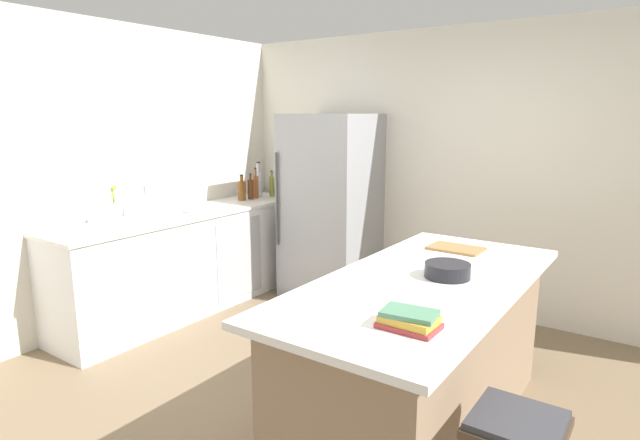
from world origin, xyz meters
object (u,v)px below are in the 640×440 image
(syrup_bottle, at_px, (251,189))
(cutting_board, at_px, (456,248))
(soda_bottle, at_px, (259,183))
(flower_vase, at_px, (115,214))
(hot_sauce_bottle, at_px, (278,188))
(whiskey_bottle, at_px, (242,190))
(cookbook_stack, at_px, (409,320))
(mixing_bowl, at_px, (447,270))
(paper_towel_roll, at_px, (190,198))
(olive_oil_bottle, at_px, (272,186))
(vinegar_bottle, at_px, (256,186))
(sink_faucet, at_px, (146,200))
(kitchen_island, at_px, (421,354))
(refrigerator, at_px, (330,207))

(syrup_bottle, height_order, cutting_board, syrup_bottle)
(soda_bottle, bearing_deg, flower_vase, -88.14)
(hot_sauce_bottle, relative_size, syrup_bottle, 0.73)
(whiskey_bottle, distance_m, cookbook_stack, 3.50)
(hot_sauce_bottle, relative_size, cutting_board, 0.57)
(mixing_bowl, height_order, cutting_board, mixing_bowl)
(flower_vase, bearing_deg, paper_towel_roll, 85.54)
(olive_oil_bottle, distance_m, syrup_bottle, 0.29)
(syrup_bottle, bearing_deg, hot_sauce_bottle, 78.45)
(vinegar_bottle, height_order, whiskey_bottle, vinegar_bottle)
(flower_vase, bearing_deg, syrup_bottle, 90.14)
(olive_oil_bottle, bearing_deg, mixing_bowl, -31.31)
(cutting_board, bearing_deg, whiskey_bottle, 166.49)
(sink_faucet, xyz_separation_m, flower_vase, (0.04, -0.34, -0.06))
(cutting_board, bearing_deg, kitchen_island, -83.06)
(olive_oil_bottle, xyz_separation_m, syrup_bottle, (-0.06, -0.28, -0.00))
(hot_sauce_bottle, bearing_deg, whiskey_bottle, -102.52)
(cookbook_stack, height_order, mixing_bowl, mixing_bowl)
(kitchen_island, relative_size, cutting_board, 6.08)
(refrigerator, xyz_separation_m, vinegar_bottle, (-0.89, -0.12, 0.15))
(olive_oil_bottle, distance_m, cookbook_stack, 3.67)
(sink_faucet, bearing_deg, kitchen_island, -3.35)
(syrup_bottle, xyz_separation_m, mixing_bowl, (2.71, -1.33, -0.09))
(kitchen_island, relative_size, hot_sauce_bottle, 10.75)
(paper_towel_roll, height_order, cookbook_stack, paper_towel_roll)
(kitchen_island, height_order, sink_faucet, sink_faucet)
(refrigerator, relative_size, syrup_bottle, 6.68)
(paper_towel_roll, bearing_deg, refrigerator, 53.21)
(syrup_bottle, relative_size, cookbook_stack, 1.09)
(paper_towel_roll, height_order, cutting_board, paper_towel_roll)
(olive_oil_bottle, height_order, cutting_board, olive_oil_bottle)
(refrigerator, distance_m, paper_towel_roll, 1.38)
(kitchen_island, distance_m, vinegar_bottle, 3.10)
(sink_faucet, bearing_deg, cutting_board, 12.36)
(kitchen_island, bearing_deg, flower_vase, -175.98)
(olive_oil_bottle, xyz_separation_m, cookbook_stack, (2.79, -2.39, -0.09))
(whiskey_bottle, distance_m, mixing_bowl, 3.01)
(syrup_bottle, height_order, mixing_bowl, syrup_bottle)
(syrup_bottle, bearing_deg, whiskey_bottle, -105.99)
(vinegar_bottle, bearing_deg, cutting_board, -17.70)
(soda_bottle, height_order, whiskey_bottle, soda_bottle)
(soda_bottle, bearing_deg, refrigerator, 1.21)
(paper_towel_roll, height_order, mixing_bowl, paper_towel_roll)
(cookbook_stack, bearing_deg, refrigerator, 130.23)
(hot_sauce_bottle, relative_size, olive_oil_bottle, 0.71)
(refrigerator, height_order, soda_bottle, refrigerator)
(olive_oil_bottle, relative_size, whiskey_bottle, 1.05)
(sink_faucet, height_order, cookbook_stack, sink_faucet)
(paper_towel_roll, xyz_separation_m, olive_oil_bottle, (-0.00, 1.16, -0.02))
(whiskey_bottle, bearing_deg, syrup_bottle, 74.01)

